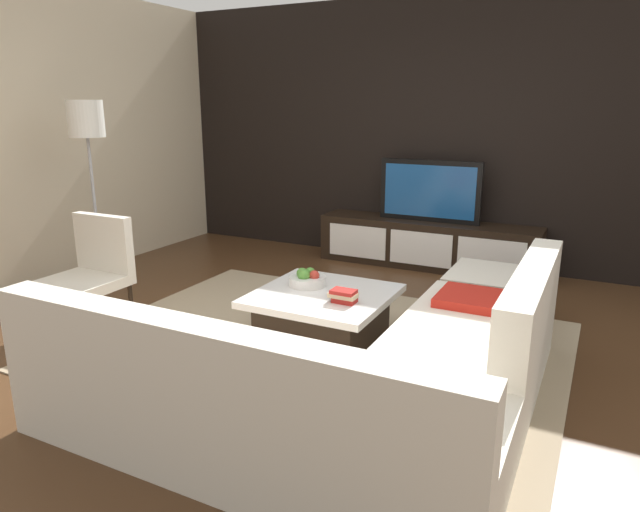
# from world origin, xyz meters

# --- Properties ---
(ground_plane) EXTENTS (14.00, 14.00, 0.00)m
(ground_plane) POSITION_xyz_m (0.00, 0.00, 0.00)
(ground_plane) COLOR #4C301C
(feature_wall_back) EXTENTS (6.40, 0.12, 2.80)m
(feature_wall_back) POSITION_xyz_m (0.00, 2.70, 1.40)
(feature_wall_back) COLOR black
(feature_wall_back) RESTS_ON ground
(side_wall_left) EXTENTS (0.12, 5.20, 2.80)m
(side_wall_left) POSITION_xyz_m (-3.20, 0.20, 1.40)
(side_wall_left) COLOR beige
(side_wall_left) RESTS_ON ground
(area_rug) EXTENTS (3.40, 2.64, 0.01)m
(area_rug) POSITION_xyz_m (-0.10, 0.00, 0.01)
(area_rug) COLOR tan
(area_rug) RESTS_ON ground
(media_console) EXTENTS (2.33, 0.48, 0.50)m
(media_console) POSITION_xyz_m (-0.00, 2.40, 0.25)
(media_console) COLOR black
(media_console) RESTS_ON ground
(television) EXTENTS (1.07, 0.06, 0.64)m
(television) POSITION_xyz_m (0.00, 2.40, 0.82)
(television) COLOR black
(television) RESTS_ON media_console
(sectional_couch) EXTENTS (2.45, 2.43, 0.80)m
(sectional_couch) POSITION_xyz_m (0.53, -0.85, 0.28)
(sectional_couch) COLOR silver
(sectional_couch) RESTS_ON ground
(coffee_table) EXTENTS (0.95, 0.93, 0.38)m
(coffee_table) POSITION_xyz_m (-0.10, 0.10, 0.20)
(coffee_table) COLOR black
(coffee_table) RESTS_ON ground
(accent_chair_near) EXTENTS (0.55, 0.53, 0.87)m
(accent_chair_near) POSITION_xyz_m (-1.84, -0.42, 0.49)
(accent_chair_near) COLOR black
(accent_chair_near) RESTS_ON ground
(floor_lamp) EXTENTS (0.31, 0.31, 1.74)m
(floor_lamp) POSITION_xyz_m (-2.51, 0.24, 1.46)
(floor_lamp) COLOR #A5A5AA
(floor_lamp) RESTS_ON ground
(ottoman) EXTENTS (0.70, 0.70, 0.40)m
(ottoman) POSITION_xyz_m (0.93, 1.11, 0.20)
(ottoman) COLOR silver
(ottoman) RESTS_ON ground
(fruit_bowl) EXTENTS (0.28, 0.28, 0.14)m
(fruit_bowl) POSITION_xyz_m (-0.28, 0.20, 0.43)
(fruit_bowl) COLOR silver
(fruit_bowl) RESTS_ON coffee_table
(book_stack) EXTENTS (0.19, 0.12, 0.09)m
(book_stack) POSITION_xyz_m (0.12, -0.02, 0.43)
(book_stack) COLOR maroon
(book_stack) RESTS_ON coffee_table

